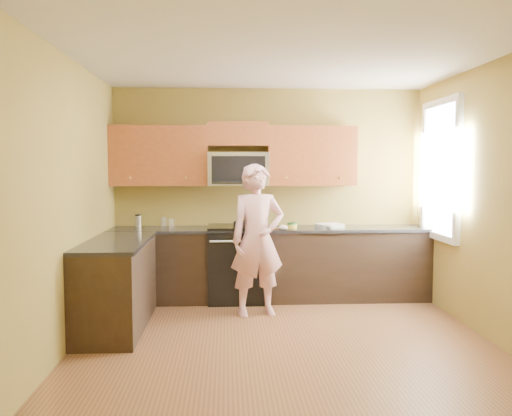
{
  "coord_description": "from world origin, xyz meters",
  "views": [
    {
      "loc": [
        -0.55,
        -4.96,
        1.68
      ],
      "look_at": [
        -0.2,
        1.3,
        1.2
      ],
      "focal_mm": 37.36,
      "sensor_mm": 36.0,
      "label": 1
    }
  ],
  "objects": [
    {
      "name": "travel_mug",
      "position": [
        -1.67,
        1.85,
        0.92
      ],
      "size": [
        0.08,
        0.08,
        0.16
      ],
      "primitive_type": null,
      "rotation": [
        0.0,
        0.0,
        -0.04
      ],
      "color": "silver",
      "rests_on": "countertop_back"
    },
    {
      "name": "butter_tub",
      "position": [
        0.27,
        1.61,
        0.92
      ],
      "size": [
        0.14,
        0.14,
        0.09
      ],
      "primitive_type": null,
      "rotation": [
        0.0,
        0.0,
        -0.2
      ],
      "color": "yellow",
      "rests_on": "countertop_back"
    },
    {
      "name": "wall_back",
      "position": [
        0.0,
        2.0,
        1.35
      ],
      "size": [
        4.0,
        0.0,
        4.0
      ],
      "primitive_type": "plane",
      "rotation": [
        1.57,
        0.0,
        0.0
      ],
      "color": "olive",
      "rests_on": "ground"
    },
    {
      "name": "toast_slice",
      "position": [
        0.08,
        1.56,
        0.93
      ],
      "size": [
        0.12,
        0.12,
        0.01
      ],
      "primitive_type": "cube",
      "rotation": [
        0.0,
        0.0,
        -0.1
      ],
      "color": "#B27F47",
      "rests_on": "countertop_back"
    },
    {
      "name": "countertop_back",
      "position": [
        0.0,
        1.69,
        0.9
      ],
      "size": [
        4.0,
        0.62,
        0.04
      ],
      "primitive_type": "cube",
      "color": "black",
      "rests_on": "cabinet_back_run"
    },
    {
      "name": "cabinet_back_run",
      "position": [
        0.0,
        1.7,
        0.44
      ],
      "size": [
        4.0,
        0.6,
        0.88
      ],
      "primitive_type": "cube",
      "color": "black",
      "rests_on": "floor"
    },
    {
      "name": "microwave",
      "position": [
        -0.4,
        1.8,
        1.45
      ],
      "size": [
        0.76,
        0.4,
        0.42
      ],
      "primitive_type": null,
      "color": "silver",
      "rests_on": "wall_back"
    },
    {
      "name": "glass_c",
      "position": [
        -1.36,
        1.92,
        0.98
      ],
      "size": [
        0.08,
        0.08,
        0.12
      ],
      "primitive_type": "cylinder",
      "rotation": [
        0.0,
        0.0,
        0.1
      ],
      "color": "silver",
      "rests_on": "countertop_back"
    },
    {
      "name": "wall_right",
      "position": [
        2.0,
        0.0,
        1.35
      ],
      "size": [
        0.0,
        4.0,
        4.0
      ],
      "primitive_type": "plane",
      "rotation": [
        1.57,
        0.0,
        -1.57
      ],
      "color": "olive",
      "rests_on": "ground"
    },
    {
      "name": "napkin_b",
      "position": [
        0.72,
        1.54,
        0.95
      ],
      "size": [
        0.16,
        0.16,
        0.07
      ],
      "primitive_type": "ellipsoid",
      "rotation": [
        0.0,
        0.0,
        0.35
      ],
      "color": "silver",
      "rests_on": "countertop_back"
    },
    {
      "name": "frying_pan",
      "position": [
        -0.33,
        1.63,
        0.95
      ],
      "size": [
        0.37,
        0.52,
        0.06
      ],
      "primitive_type": null,
      "rotation": [
        0.0,
        0.0,
        -0.23
      ],
      "color": "black",
      "rests_on": "stove"
    },
    {
      "name": "dish_towel",
      "position": [
        0.75,
        1.66,
        0.95
      ],
      "size": [
        0.36,
        0.32,
        0.05
      ],
      "primitive_type": "cube",
      "rotation": [
        0.0,
        0.0,
        0.31
      ],
      "color": "white",
      "rests_on": "countertop_back"
    },
    {
      "name": "cabinet_left_run",
      "position": [
        -1.7,
        0.6,
        0.44
      ],
      "size": [
        0.6,
        1.6,
        0.88
      ],
      "primitive_type": "cube",
      "color": "black",
      "rests_on": "floor"
    },
    {
      "name": "woman",
      "position": [
        -0.2,
        1.01,
        0.86
      ],
      "size": [
        0.71,
        0.55,
        1.72
      ],
      "primitive_type": "imported",
      "rotation": [
        0.0,
        0.0,
        0.24
      ],
      "color": "pink",
      "rests_on": "floor"
    },
    {
      "name": "wall_front",
      "position": [
        0.0,
        -2.0,
        1.35
      ],
      "size": [
        4.0,
        0.0,
        4.0
      ],
      "primitive_type": "plane",
      "rotation": [
        -1.57,
        0.0,
        0.0
      ],
      "color": "olive",
      "rests_on": "ground"
    },
    {
      "name": "stove",
      "position": [
        -0.4,
        1.68,
        0.47
      ],
      "size": [
        0.76,
        0.65,
        0.95
      ],
      "primitive_type": null,
      "color": "black",
      "rests_on": "floor"
    },
    {
      "name": "ceiling",
      "position": [
        0.0,
        0.0,
        2.7
      ],
      "size": [
        4.0,
        4.0,
        0.0
      ],
      "primitive_type": "plane",
      "rotation": [
        3.14,
        0.0,
        0.0
      ],
      "color": "white",
      "rests_on": "ground"
    },
    {
      "name": "upper_cab_right",
      "position": [
        0.54,
        1.83,
        1.45
      ],
      "size": [
        1.12,
        0.33,
        0.75
      ],
      "primitive_type": null,
      "color": "brown",
      "rests_on": "wall_back"
    },
    {
      "name": "floor",
      "position": [
        0.0,
        0.0,
        0.0
      ],
      "size": [
        4.0,
        4.0,
        0.0
      ],
      "primitive_type": "plane",
      "color": "brown",
      "rests_on": "ground"
    },
    {
      "name": "napkin_a",
      "position": [
        0.14,
        1.45,
        0.95
      ],
      "size": [
        0.13,
        0.14,
        0.06
      ],
      "primitive_type": "ellipsoid",
      "rotation": [
        0.0,
        0.0,
        -0.21
      ],
      "color": "silver",
      "rests_on": "countertop_back"
    },
    {
      "name": "upper_cab_left",
      "position": [
        -1.39,
        1.83,
        1.45
      ],
      "size": [
        1.22,
        0.33,
        0.75
      ],
      "primitive_type": null,
      "color": "brown",
      "rests_on": "wall_back"
    },
    {
      "name": "glass_a",
      "position": [
        -1.24,
        1.7,
        0.98
      ],
      "size": [
        0.07,
        0.07,
        0.12
      ],
      "primitive_type": "cylinder",
      "rotation": [
        0.0,
        0.0,
        0.0
      ],
      "color": "silver",
      "rests_on": "countertop_back"
    },
    {
      "name": "wall_left",
      "position": [
        -2.0,
        0.0,
        1.35
      ],
      "size": [
        0.0,
        4.0,
        4.0
      ],
      "primitive_type": "plane",
      "rotation": [
        1.57,
        0.0,
        1.57
      ],
      "color": "olive",
      "rests_on": "ground"
    },
    {
      "name": "upper_cab_over_mw",
      "position": [
        -0.4,
        1.83,
        2.1
      ],
      "size": [
        0.76,
        0.33,
        0.3
      ],
      "primitive_type": "cube",
      "color": "brown",
      "rests_on": "wall_back"
    },
    {
      "name": "window",
      "position": [
        1.98,
        1.2,
        1.65
      ],
      "size": [
        0.06,
        1.06,
        1.66
      ],
      "primitive_type": null,
      "color": "white",
      "rests_on": "wall_right"
    },
    {
      "name": "countertop_left",
      "position": [
        -1.69,
        0.6,
        0.9
      ],
      "size": [
        0.62,
        1.6,
        0.04
      ],
      "primitive_type": "cube",
      "color": "black",
      "rests_on": "cabinet_left_run"
    }
  ]
}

